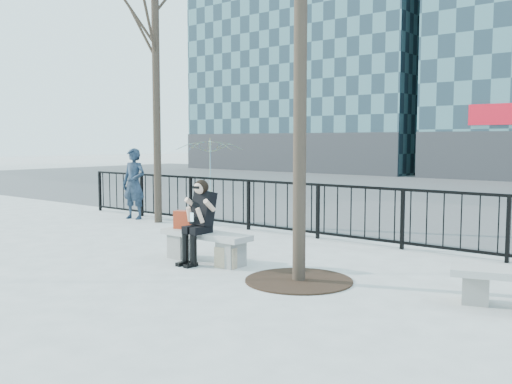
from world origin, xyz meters
The scene contains 12 objects.
ground centered at (0.00, 0.00, 0.00)m, with size 120.00×120.00×0.00m, color #9D9E99.
street_surface centered at (0.00, 15.00, 0.00)m, with size 60.00×23.00×0.01m, color #474747.
railing centered at (0.00, 3.00, 0.55)m, with size 14.00×0.06×1.10m.
building_left centered at (-15.00, 27.00, 11.30)m, with size 16.20×10.20×22.60m.
tree_left centered at (-4.00, 2.50, 4.86)m, with size 2.80×2.80×6.50m.
tree_grate centered at (1.90, -0.10, 0.01)m, with size 1.50×1.50×0.02m, color black.
bench_main centered at (0.00, 0.00, 0.30)m, with size 1.65×0.46×0.49m.
seated_woman centered at (0.00, -0.16, 0.67)m, with size 0.50×0.64×1.34m.
handbag centered at (-0.48, 0.02, 0.64)m, with size 0.36×0.17×0.30m, color #A12C13.
shopping_bag centered at (0.56, -0.13, 0.16)m, with size 0.34×0.13×0.32m, color #CAB68F.
standing_man centered at (-4.93, 2.54, 0.88)m, with size 0.64×0.42×1.76m, color black.
vendor_umbrella centered at (-6.62, 7.01, 1.02)m, with size 2.23×2.27×2.04m, color yellow.
Camera 1 is at (6.35, -6.52, 1.95)m, focal length 40.00 mm.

